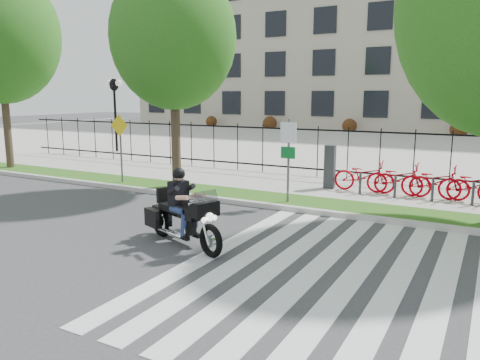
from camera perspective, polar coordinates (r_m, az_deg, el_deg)
The scene contains 13 objects.
ground at distance 11.53m, azimuth -12.29°, elevation -6.79°, with size 120.00×120.00×0.00m, color #353538.
curb at distance 14.73m, azimuth -1.79°, elevation -2.50°, with size 60.00×0.20×0.15m, color #B4B1AA.
grass_verge at distance 15.45m, azimuth -0.19°, elevation -1.88°, with size 60.00×1.50×0.15m, color #225114.
sidewalk at distance 17.63m, azimuth 3.76°, elevation -0.37°, with size 60.00×3.50×0.15m, color #A09D95.
plaza at distance 34.21m, azimuth 16.38°, elevation 4.42°, with size 80.00×34.00×0.10m, color #A09D95.
crosswalk_stripes at distance 9.25m, azimuth 11.37°, elevation -11.07°, with size 5.70×8.00×0.01m, color silver, non-canonical shape.
iron_fence at distance 19.05m, azimuth 6.03°, elevation 3.68°, with size 30.00×0.06×2.00m, color black, non-canonical shape.
office_building at distance 54.07m, azimuth 21.78°, elevation 16.69°, with size 60.00×21.90×20.15m.
lamp_post_left at distance 27.99m, azimuth -15.05°, elevation 9.73°, with size 1.06×0.70×4.25m.
street_tree_1 at distance 16.56m, azimuth -8.13°, elevation 16.86°, with size 4.25×4.25×7.56m.
sign_pole_regulatory at distance 14.02m, azimuth 5.90°, elevation 3.71°, with size 0.50×0.09×2.50m.
sign_pole_warning at distance 17.69m, azimuth -14.40°, elevation 4.82°, with size 0.78×0.09×2.49m.
motorcycle_rider at distance 10.54m, azimuth -6.91°, elevation -4.26°, with size 2.61×1.38×2.12m.
Camera 1 is at (7.32, -8.25, 3.36)m, focal length 35.00 mm.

